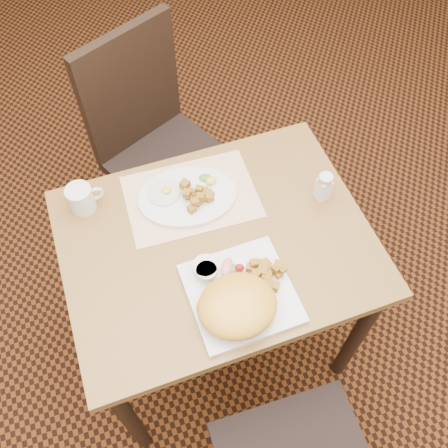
% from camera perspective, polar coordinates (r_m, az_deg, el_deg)
% --- Properties ---
extents(ground, '(8.00, 8.00, 0.00)m').
position_cam_1_polar(ground, '(2.14, -0.59, -12.39)').
color(ground, black).
rests_on(ground, ground).
extents(table, '(0.90, 0.70, 0.75)m').
position_cam_1_polar(table, '(1.56, -0.79, -3.95)').
color(table, olive).
rests_on(table, ground).
extents(chair_far, '(0.56, 0.57, 0.97)m').
position_cam_1_polar(chair_far, '(2.01, -7.82, 9.60)').
color(chair_far, black).
rests_on(chair_far, ground).
extents(placemat, '(0.41, 0.30, 0.00)m').
position_cam_1_polar(placemat, '(1.55, -3.78, 3.15)').
color(placemat, white).
rests_on(placemat, table).
extents(plate_square, '(0.28, 0.28, 0.02)m').
position_cam_1_polar(plate_square, '(1.37, 1.94, -7.91)').
color(plate_square, silver).
rests_on(plate_square, table).
extents(plate_oval, '(0.34, 0.27, 0.02)m').
position_cam_1_polar(plate_oval, '(1.54, -4.20, 3.13)').
color(plate_oval, silver).
rests_on(plate_oval, placemat).
extents(hollandaise_mound, '(0.21, 0.19, 0.08)m').
position_cam_1_polar(hollandaise_mound, '(1.31, 1.46, -9.35)').
color(hollandaise_mound, gold).
rests_on(hollandaise_mound, plate_square).
extents(ramekin, '(0.07, 0.08, 0.04)m').
position_cam_1_polar(ramekin, '(1.38, -2.12, -5.10)').
color(ramekin, silver).
rests_on(ramekin, plate_square).
extents(garnish_sq, '(0.08, 0.07, 0.03)m').
position_cam_1_polar(garnish_sq, '(1.39, 0.78, -4.99)').
color(garnish_sq, '#387223').
rests_on(garnish_sq, plate_square).
extents(fried_egg, '(0.10, 0.10, 0.02)m').
position_cam_1_polar(fried_egg, '(1.54, -6.84, 3.60)').
color(fried_egg, white).
rests_on(fried_egg, plate_oval).
extents(garnish_ov, '(0.06, 0.06, 0.02)m').
position_cam_1_polar(garnish_ov, '(1.56, -1.75, 5.12)').
color(garnish_ov, '#387223').
rests_on(garnish_ov, plate_oval).
extents(salt_shaker, '(0.05, 0.05, 0.10)m').
position_cam_1_polar(salt_shaker, '(1.54, 11.32, 4.23)').
color(salt_shaker, white).
rests_on(salt_shaker, table).
extents(coffee_mug, '(0.11, 0.08, 0.09)m').
position_cam_1_polar(coffee_mug, '(1.55, -15.95, 2.80)').
color(coffee_mug, silver).
rests_on(coffee_mug, table).
extents(home_fries_sq, '(0.12, 0.11, 0.04)m').
position_cam_1_polar(home_fries_sq, '(1.38, 4.74, -5.81)').
color(home_fries_sq, '#B0771C').
rests_on(home_fries_sq, plate_square).
extents(home_fries_ov, '(0.10, 0.11, 0.04)m').
position_cam_1_polar(home_fries_ov, '(1.51, -3.13, 3.30)').
color(home_fries_ov, '#B0771C').
rests_on(home_fries_ov, plate_oval).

